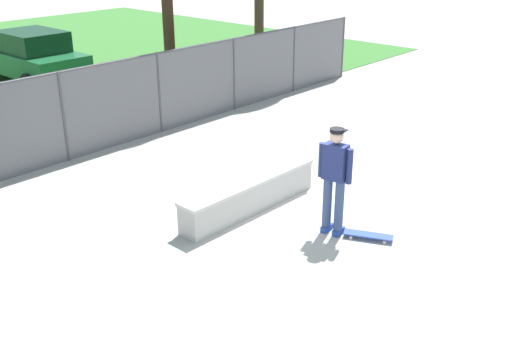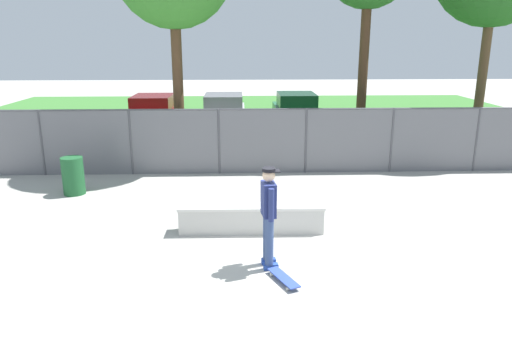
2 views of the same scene
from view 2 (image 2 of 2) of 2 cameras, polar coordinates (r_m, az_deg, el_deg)
ground_plane at (r=9.33m, az=2.47°, el=-9.54°), size 80.00×80.00×0.00m
grass_strip at (r=24.63m, az=-0.41°, el=6.33°), size 30.35×20.00×0.02m
concrete_ledge at (r=10.09m, az=-0.57°, el=-5.70°), size 3.07×0.52×0.59m
skateboarder at (r=8.32m, az=1.51°, el=-5.01°), size 0.33×0.60×1.84m
skateboard at (r=8.22m, az=3.33°, el=-12.66°), size 0.52×0.81×0.09m
chainlink_fence at (r=14.31m, az=0.79°, el=3.91°), size 18.42×0.07×1.98m
car_red at (r=20.98m, az=-12.14°, el=6.66°), size 2.03×4.20×1.66m
car_silver at (r=20.92m, az=-3.85°, el=6.94°), size 2.03×4.20×1.66m
car_green at (r=21.37m, az=4.81°, el=7.11°), size 2.03×4.20×1.66m
trash_bin at (r=13.35m, az=-21.07°, el=-0.54°), size 0.56×0.56×0.99m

